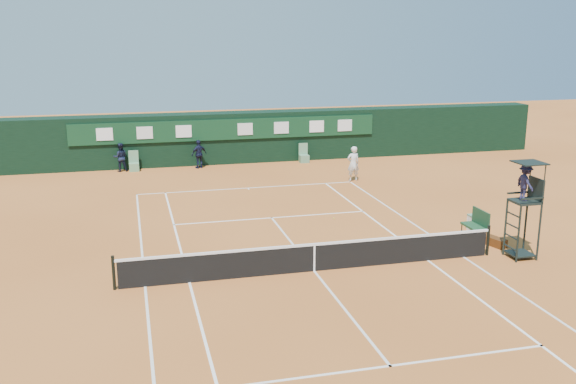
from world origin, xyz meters
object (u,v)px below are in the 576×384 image
(cooler, at_px, (476,223))
(player, at_px, (353,164))
(tennis_net, at_px, (314,257))
(umpire_chair, at_px, (526,190))
(player_bench, at_px, (477,223))

(cooler, distance_m, player, 9.65)
(tennis_net, relative_size, player, 6.95)
(tennis_net, xyz_separation_m, umpire_chair, (7.37, -0.50, 1.95))
(tennis_net, distance_m, player_bench, 7.31)
(umpire_chair, bearing_deg, cooler, 87.67)
(player, bearing_deg, player_bench, 93.88)
(player_bench, height_order, cooler, player_bench)
(tennis_net, relative_size, player_bench, 10.75)
(umpire_chair, xyz_separation_m, player_bench, (-0.31, 2.37, -1.86))
(umpire_chair, xyz_separation_m, player, (-1.66, 12.63, -1.53))
(cooler, xyz_separation_m, player, (-1.79, 9.47, 0.60))
(umpire_chair, distance_m, player_bench, 3.03)
(tennis_net, xyz_separation_m, player, (5.71, 12.12, 0.42))
(umpire_chair, relative_size, player, 1.84)
(tennis_net, distance_m, player, 13.41)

